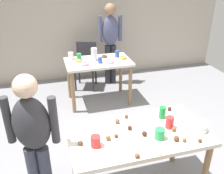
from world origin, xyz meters
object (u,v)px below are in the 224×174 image
(pitcher_far, at_px, (94,54))
(mixing_bowl, at_px, (197,126))
(person_girl_near, at_px, (34,137))
(soda_can, at_px, (162,113))
(chair_far_table, at_px, (86,62))
(dining_table_near, at_px, (138,141))
(dining_table_far, at_px, (98,68))
(person_adult_far, at_px, (110,38))

(pitcher_far, bearing_deg, mixing_bowl, -75.94)
(person_girl_near, relative_size, soda_can, 11.60)
(chair_far_table, bearing_deg, dining_table_near, -89.51)
(mixing_bowl, bearing_deg, person_girl_near, 173.07)
(dining_table_near, distance_m, person_girl_near, 0.95)
(mixing_bowl, bearing_deg, chair_far_table, 101.74)
(soda_can, height_order, pitcher_far, pitcher_far)
(dining_table_far, distance_m, chair_far_table, 0.69)
(dining_table_near, xyz_separation_m, person_adult_far, (0.47, 2.68, 0.29))
(dining_table_near, height_order, mixing_bowl, mixing_bowl)
(dining_table_far, relative_size, chair_far_table, 1.24)
(dining_table_far, relative_size, mixing_bowl, 5.70)
(pitcher_far, bearing_deg, chair_far_table, 93.53)
(person_girl_near, distance_m, soda_can, 1.26)
(chair_far_table, bearing_deg, pitcher_far, -86.47)
(chair_far_table, bearing_deg, soda_can, -82.13)
(dining_table_far, bearing_deg, person_adult_far, 59.71)
(dining_table_near, xyz_separation_m, mixing_bowl, (0.56, -0.11, 0.14))
(person_adult_far, relative_size, pitcher_far, 7.49)
(mixing_bowl, height_order, soda_can, soda_can)
(mixing_bowl, distance_m, soda_can, 0.36)
(pitcher_far, bearing_deg, person_adult_far, 54.39)
(dining_table_near, height_order, pitcher_far, pitcher_far)
(dining_table_far, xyz_separation_m, soda_can, (0.25, -1.83, 0.18))
(chair_far_table, height_order, mixing_bowl, chair_far_table)
(chair_far_table, bearing_deg, person_girl_near, -109.22)
(dining_table_far, height_order, pitcher_far, pitcher_far)
(dining_table_near, xyz_separation_m, chair_far_table, (-0.02, 2.68, -0.15))
(dining_table_near, bearing_deg, dining_table_far, 87.90)
(person_adult_far, bearing_deg, dining_table_near, -99.88)
(dining_table_near, bearing_deg, person_girl_near, 175.40)
(dining_table_near, relative_size, chair_far_table, 1.50)
(mixing_bowl, xyz_separation_m, soda_can, (-0.23, 0.27, 0.03))
(person_girl_near, height_order, person_adult_far, person_adult_far)
(dining_table_near, distance_m, dining_table_far, 2.01)
(dining_table_far, distance_m, person_adult_far, 0.84)
(chair_far_table, bearing_deg, person_adult_far, -0.11)
(chair_far_table, distance_m, mixing_bowl, 2.86)
(chair_far_table, bearing_deg, mixing_bowl, -78.26)
(dining_table_near, bearing_deg, person_adult_far, 80.12)
(dining_table_far, xyz_separation_m, mixing_bowl, (0.48, -2.11, 0.16))
(chair_far_table, relative_size, soda_can, 7.13)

